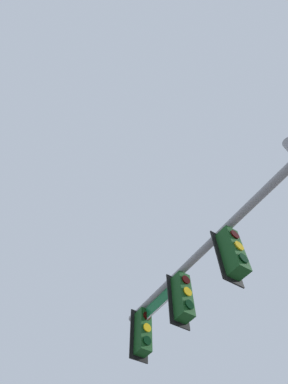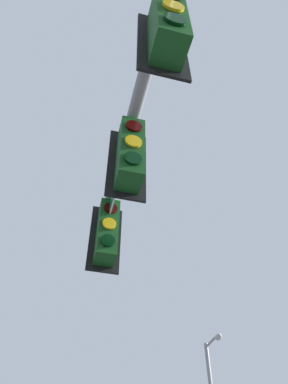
% 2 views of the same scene
% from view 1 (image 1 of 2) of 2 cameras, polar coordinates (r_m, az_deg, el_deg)
% --- Properties ---
extents(signal_pole_near, '(6.06, 1.76, 6.88)m').
position_cam_1_polar(signal_pole_near, '(6.01, 16.95, -16.41)').
color(signal_pole_near, gray).
rests_on(signal_pole_near, ground_plane).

